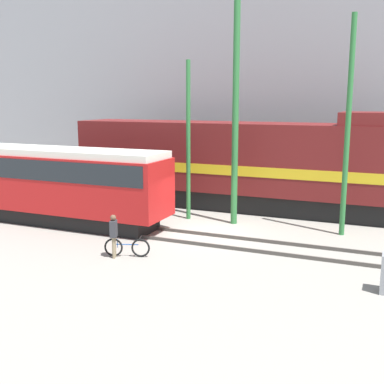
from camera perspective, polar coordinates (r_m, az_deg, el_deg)
ground_plane at (r=21.03m, az=1.49°, el=-4.93°), size 120.00×120.00×0.00m
track_near at (r=20.10m, az=0.40°, el=-5.47°), size 60.00×1.50×0.14m
track_far at (r=25.91m, az=5.88°, el=-1.80°), size 60.00×1.51×0.14m
building_backdrop at (r=32.49m, az=10.20°, el=14.65°), size 45.31×6.00×15.93m
freight_locomotive at (r=25.68m, az=4.75°, el=3.41°), size 17.17×3.04×5.16m
streetcar at (r=23.14m, az=-15.45°, el=1.26°), size 10.69×2.54×3.53m
bicycle at (r=18.05m, az=-7.70°, el=-6.54°), size 1.64×0.69×0.76m
person at (r=17.84m, az=-9.27°, el=-4.69°), size 0.33×0.41×1.62m
utility_pole_left at (r=22.98m, az=-0.44°, el=6.00°), size 0.21×0.21×7.55m
utility_pole_center at (r=22.08m, az=5.17°, el=8.90°), size 0.29×0.29×9.96m
utility_pole_right at (r=21.09m, az=17.98°, el=7.21°), size 0.22×0.22×9.14m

